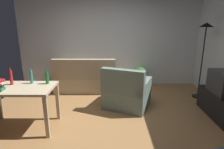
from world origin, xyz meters
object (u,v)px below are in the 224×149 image
object	(u,v)px
couch	(86,79)
tv_stand	(221,105)
desk	(19,93)
bottle_tall	(31,77)
bottle_red	(11,77)
tv	(224,83)
armchair	(127,93)
bottle_green	(47,78)
torchiere_lamp	(205,40)
potted_plant	(140,75)

from	to	relation	value
couch	tv_stand	bearing A→B (deg)	152.56
desk	bottle_tall	bearing A→B (deg)	52.45
bottle_red	tv	bearing A→B (deg)	4.33
armchair	bottle_green	distance (m)	1.70
torchiere_lamp	bottle_green	bearing A→B (deg)	-159.16
tv	tv_stand	bearing A→B (deg)	90.00
tv	bottle_green	size ratio (longest dim) A/B	2.42
couch	torchiere_lamp	bearing A→B (deg)	170.39
tv_stand	torchiere_lamp	xyz separation A→B (m)	(0.00, 1.01, 1.17)
tv	bottle_tall	size ratio (longest dim) A/B	2.20
torchiere_lamp	potted_plant	distance (m)	1.90
torchiere_lamp	bottle_red	xyz separation A→B (m)	(-3.91, -1.30, -0.52)
bottle_red	bottle_tall	xyz separation A→B (m)	(0.32, 0.07, -0.01)
couch	bottle_red	size ratio (longest dim) A/B	5.38
tv_stand	potted_plant	xyz separation A→B (m)	(-1.35, 1.80, 0.09)
bottle_tall	tv_stand	bearing A→B (deg)	3.58
armchair	bottle_tall	distance (m)	1.95
tv	desk	size ratio (longest dim) A/B	0.50
couch	potted_plant	distance (m)	1.56
potted_plant	bottle_red	bearing A→B (deg)	-140.64
desk	bottle_tall	xyz separation A→B (m)	(0.16, 0.20, 0.23)
bottle_green	tv_stand	bearing A→B (deg)	4.33
tv_stand	potted_plant	distance (m)	2.25
couch	potted_plant	bearing A→B (deg)	-168.44
potted_plant	armchair	distance (m)	1.46
potted_plant	torchiere_lamp	bearing A→B (deg)	-30.65
potted_plant	couch	bearing A→B (deg)	-168.44
tv	potted_plant	xyz separation A→B (m)	(-1.35, 1.80, -0.37)
torchiere_lamp	desk	size ratio (longest dim) A/B	1.50
desk	potted_plant	xyz separation A→B (m)	(2.40, 2.23, -0.32)
torchiere_lamp	tv_stand	bearing A→B (deg)	-90.00
couch	desk	world-z (taller)	couch
couch	potted_plant	xyz separation A→B (m)	(1.53, 0.31, 0.02)
couch	desk	size ratio (longest dim) A/B	1.33
tv_stand	couch	bearing A→B (deg)	62.56
tv_stand	desk	bearing A→B (deg)	96.54
armchair	couch	bearing A→B (deg)	-23.46
couch	bottle_green	bearing A→B (deg)	76.32
tv_stand	bottle_green	world-z (taller)	bottle_green
couch	potted_plant	size ratio (longest dim) A/B	2.81
bottle_red	torchiere_lamp	bearing A→B (deg)	18.42
couch	potted_plant	world-z (taller)	couch
desk	bottle_green	size ratio (longest dim) A/B	4.86
armchair	bottle_red	xyz separation A→B (m)	(-2.08, -0.72, 0.57)
bottle_tall	torchiere_lamp	bearing A→B (deg)	18.94
couch	armchair	bearing A→B (deg)	134.37
armchair	tv_stand	bearing A→B (deg)	-170.98
tv	couch	bearing A→B (deg)	62.59
couch	tv_stand	distance (m)	3.24
tv	armchair	size ratio (longest dim) A/B	0.52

